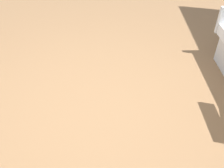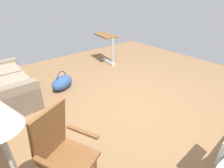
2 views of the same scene
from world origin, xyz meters
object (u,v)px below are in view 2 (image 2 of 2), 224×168
object	(u,v)px
overbed_table	(107,46)
duffel_bag	(62,83)
couch	(4,86)
rocking_chair	(63,156)

from	to	relation	value
overbed_table	duffel_bag	distance (m)	1.97
overbed_table	duffel_bag	bearing A→B (deg)	109.91
couch	overbed_table	bearing A→B (deg)	-82.89
couch	rocking_chair	size ratio (longest dim) A/B	1.52
couch	overbed_table	world-z (taller)	couch
rocking_chair	duffel_bag	size ratio (longest dim) A/B	1.63
couch	overbed_table	size ratio (longest dim) A/B	1.84
rocking_chair	duffel_bag	xyz separation A→B (m)	(2.15, -0.98, -0.35)
couch	duffel_bag	distance (m)	1.12
couch	duffel_bag	bearing A→B (deg)	-105.56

